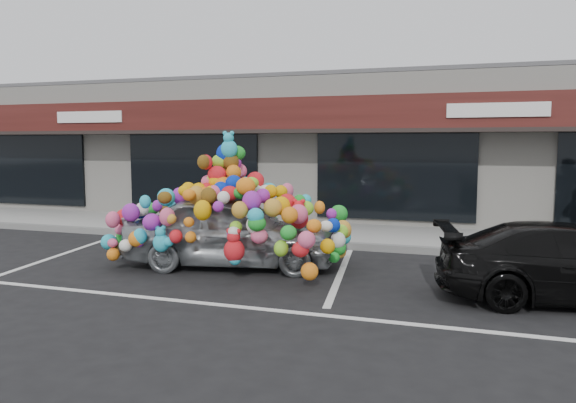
% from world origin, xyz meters
% --- Properties ---
extents(ground, '(90.00, 90.00, 0.00)m').
position_xyz_m(ground, '(0.00, 0.00, 0.00)').
color(ground, black).
rests_on(ground, ground).
extents(shop_building, '(24.00, 7.20, 4.31)m').
position_xyz_m(shop_building, '(0.00, 8.44, 2.16)').
color(shop_building, silver).
rests_on(shop_building, ground).
extents(sidewalk, '(26.00, 3.00, 0.15)m').
position_xyz_m(sidewalk, '(0.00, 4.00, 0.07)').
color(sidewalk, '#9A9A95').
rests_on(sidewalk, ground).
extents(kerb, '(26.00, 0.18, 0.16)m').
position_xyz_m(kerb, '(0.00, 2.50, 0.07)').
color(kerb, slate).
rests_on(kerb, ground).
extents(parking_stripe_left, '(0.73, 4.37, 0.01)m').
position_xyz_m(parking_stripe_left, '(-3.20, 0.20, 0.00)').
color(parking_stripe_left, silver).
rests_on(parking_stripe_left, ground).
extents(parking_stripe_mid, '(0.73, 4.37, 0.01)m').
position_xyz_m(parking_stripe_mid, '(2.80, 0.20, 0.00)').
color(parking_stripe_mid, silver).
rests_on(parking_stripe_mid, ground).
extents(lane_line, '(14.00, 0.12, 0.01)m').
position_xyz_m(lane_line, '(2.00, -2.30, 0.00)').
color(lane_line, silver).
rests_on(lane_line, ground).
extents(toy_car, '(2.93, 4.58, 2.50)m').
position_xyz_m(toy_car, '(0.70, 0.11, 0.85)').
color(toy_car, '#A6AEB1').
rests_on(toy_car, ground).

